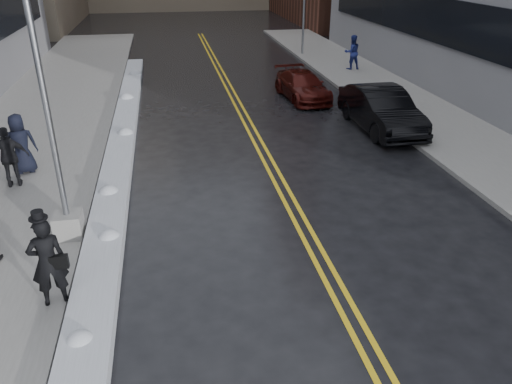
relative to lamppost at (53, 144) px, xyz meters
name	(u,v)px	position (x,y,z in m)	size (l,w,h in m)	color
ground	(213,273)	(3.30, -2.00, -2.53)	(160.00, 160.00, 0.00)	black
sidewalk_west	(35,136)	(-2.45, 8.00, -2.46)	(5.50, 50.00, 0.15)	gray
sidewalk_east	(421,114)	(13.30, 8.00, -2.46)	(4.00, 50.00, 0.15)	gray
lane_line_left	(246,126)	(5.65, 8.00, -2.53)	(0.12, 50.00, 0.01)	gold
lane_line_right	(253,125)	(5.95, 8.00, -2.53)	(0.12, 50.00, 0.01)	gold
snow_ridge	(121,147)	(0.85, 6.00, -2.36)	(0.90, 30.00, 0.34)	silver
lamppost	(53,144)	(0.00, 0.00, 0.00)	(0.65, 0.65, 7.62)	gray
fire_hydrant	(400,105)	(12.30, 8.00, -1.98)	(0.26, 0.26, 0.73)	maroon
traffic_signal	(304,2)	(11.80, 22.00, 0.87)	(0.16, 0.20, 6.00)	gray
pedestrian_fedora	(48,262)	(0.10, -2.61, -1.44)	(0.69, 0.45, 1.88)	black
pedestrian_c	(21,144)	(-1.95, 4.30, -1.44)	(0.92, 0.60, 1.88)	black
pedestrian_d	(10,157)	(-2.03, 3.30, -1.48)	(1.06, 0.44, 1.81)	black
pedestrian_east	(352,52)	(13.34, 16.81, -1.42)	(0.93, 0.73, 1.92)	navy
car_black	(381,110)	(10.80, 6.57, -1.70)	(1.76, 5.03, 1.66)	black
car_maroon	(302,86)	(8.98, 11.57, -1.90)	(1.77, 4.36, 1.27)	#3C0D09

